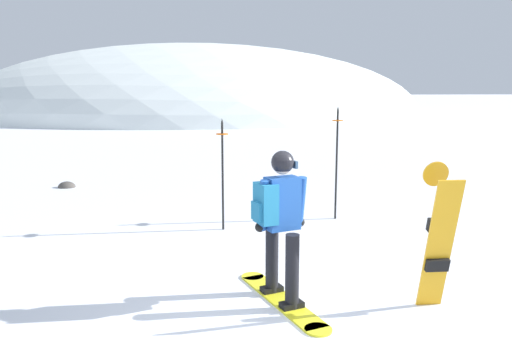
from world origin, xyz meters
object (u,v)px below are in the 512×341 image
piste_marker_near (223,167)px  rock_dark (67,187)px  spare_snowboard (439,237)px  snowboarder_main (280,223)px  piste_marker_far (337,155)px

piste_marker_near → rock_dark: piste_marker_near is taller
spare_snowboard → piste_marker_near: bearing=123.1°
snowboarder_main → spare_snowboard: (1.65, -0.38, -0.10)m
piste_marker_far → spare_snowboard: bearing=-88.3°
snowboarder_main → spare_snowboard: 1.69m
snowboarder_main → piste_marker_far: size_ratio=0.85×
piste_marker_far → rock_dark: (-5.72, 3.46, -1.17)m
spare_snowboard → rock_dark: size_ratio=3.92×
piste_marker_far → rock_dark: 6.79m
piste_marker_near → piste_marker_far: piste_marker_far is taller
piste_marker_far → rock_dark: bearing=148.8°
piste_marker_far → snowboarder_main: bearing=-113.7°
piste_marker_near → piste_marker_far: 2.14m
rock_dark → piste_marker_near: bearing=-47.5°
piste_marker_far → rock_dark: piste_marker_far is taller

